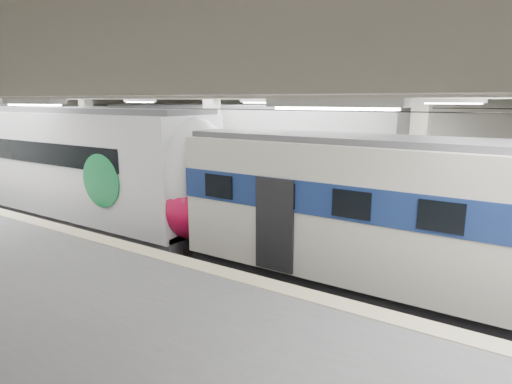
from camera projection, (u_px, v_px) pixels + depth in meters
The scene contains 4 objects.
station_hall at pixel (190, 164), 11.81m from camera, with size 36.00×24.00×5.75m.
modern_emu at pixel (94, 169), 16.98m from camera, with size 14.68×3.03×4.69m.
older_rer at pixel (407, 217), 10.54m from camera, with size 12.23×2.70×4.09m.
far_train at pixel (239, 156), 19.75m from camera, with size 15.02×3.07×4.75m.
Camera 1 is at (7.92, -10.56, 4.98)m, focal length 30.00 mm.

